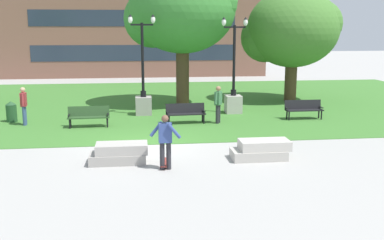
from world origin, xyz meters
The scene contains 17 objects.
ground_plane centered at (0.00, 0.00, 0.00)m, with size 140.00×140.00×0.00m, color #A3A09B.
grass_lawn centered at (0.00, 10.00, 0.01)m, with size 40.00×20.00×0.02m, color #3D752D.
concrete_block_center centered at (-0.93, -2.17, 0.31)m, with size 1.86×0.90×0.64m.
concrete_block_left centered at (3.74, -2.29, 0.31)m, with size 1.92×0.90×0.64m.
person_skateboarder centered at (0.50, -3.05, 0.97)m, with size 0.95×0.45×1.71m.
skateboard centered at (0.49, -2.70, 0.09)m, with size 0.33×1.04×0.14m.
park_bench_near_left centered at (-2.47, 3.45, 0.54)m, with size 1.82×0.60×0.90m.
park_bench_near_right centered at (7.58, 4.03, 0.54)m, with size 1.80×0.53×0.90m.
park_bench_far_left centered at (1.85, 3.72, 0.54)m, with size 1.83×0.64×0.90m.
lamp_post_center centered at (4.56, 6.01, 1.01)m, with size 1.32×0.80×4.83m.
lamp_post_right centered at (-0.03, 6.10, 1.03)m, with size 1.32×0.80×4.95m.
tree_far_left centered at (8.75, 9.57, 4.24)m, with size 5.64×5.37×6.58m.
tree_near_left centered at (2.16, 8.85, 5.33)m, with size 6.17×5.87×7.89m.
trash_bin centered at (-6.16, 5.01, 0.50)m, with size 0.49×0.49×0.96m.
person_bystander_near_lawn centered at (3.32, 3.53, 0.98)m, with size 0.45×0.57×1.71m.
person_bystander_far_lawn centered at (-5.38, 4.18, 0.98)m, with size 0.27×0.62×1.71m.
building_facade_distant centered at (-0.47, 24.50, 6.63)m, with size 23.87×1.03×13.28m.
Camera 1 is at (-0.29, -16.35, 4.25)m, focal length 42.00 mm.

